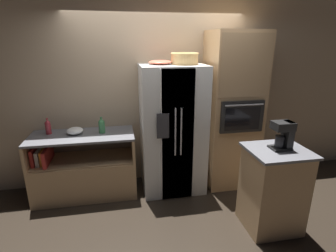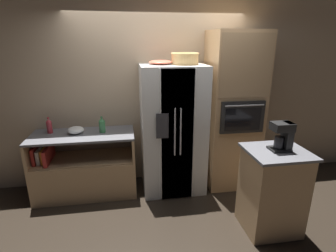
{
  "view_description": "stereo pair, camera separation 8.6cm",
  "coord_description": "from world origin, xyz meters",
  "px_view_note": "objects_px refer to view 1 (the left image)",
  "views": [
    {
      "loc": [
        -0.55,
        -3.46,
        2.12
      ],
      "look_at": [
        0.08,
        -0.07,
        1.0
      ],
      "focal_mm": 28.0,
      "sensor_mm": 36.0,
      "label": 1
    },
    {
      "loc": [
        -0.47,
        -3.47,
        2.12
      ],
      "look_at": [
        0.08,
        -0.07,
        1.0
      ],
      "focal_mm": 28.0,
      "sensor_mm": 36.0,
      "label": 2
    }
  ],
  "objects_px": {
    "refrigerator": "(173,130)",
    "fruit_bowl": "(160,62)",
    "wall_oven": "(232,111)",
    "wicker_basket": "(185,58)",
    "mixing_bowl": "(75,131)",
    "bottle_tall": "(102,125)",
    "bottle_short": "(48,127)",
    "coffee_maker": "(284,134)"
  },
  "relations": [
    {
      "from": "bottle_short",
      "to": "mixing_bowl",
      "type": "bearing_deg",
      "value": -11.07
    },
    {
      "from": "wicker_basket",
      "to": "mixing_bowl",
      "type": "xyz_separation_m",
      "value": [
        -1.51,
        0.08,
        -0.95
      ]
    },
    {
      "from": "coffee_maker",
      "to": "wicker_basket",
      "type": "bearing_deg",
      "value": 127.81
    },
    {
      "from": "mixing_bowl",
      "to": "bottle_short",
      "type": "bearing_deg",
      "value": 168.93
    },
    {
      "from": "refrigerator",
      "to": "wicker_basket",
      "type": "distance_m",
      "value": 1.01
    },
    {
      "from": "refrigerator",
      "to": "fruit_bowl",
      "type": "bearing_deg",
      "value": 156.01
    },
    {
      "from": "wall_oven",
      "to": "bottle_tall",
      "type": "xyz_separation_m",
      "value": [
        -1.88,
        0.05,
        -0.12
      ]
    },
    {
      "from": "wicker_basket",
      "to": "wall_oven",
      "type": "bearing_deg",
      "value": 1.21
    },
    {
      "from": "wicker_basket",
      "to": "bottle_tall",
      "type": "relative_size",
      "value": 1.66
    },
    {
      "from": "fruit_bowl",
      "to": "bottle_tall",
      "type": "height_order",
      "value": "fruit_bowl"
    },
    {
      "from": "bottle_tall",
      "to": "bottle_short",
      "type": "relative_size",
      "value": 1.01
    },
    {
      "from": "mixing_bowl",
      "to": "coffee_maker",
      "type": "distance_m",
      "value": 2.64
    },
    {
      "from": "bottle_short",
      "to": "coffee_maker",
      "type": "xyz_separation_m",
      "value": [
        2.71,
        -1.24,
        0.15
      ]
    },
    {
      "from": "wall_oven",
      "to": "fruit_bowl",
      "type": "relative_size",
      "value": 7.09
    },
    {
      "from": "refrigerator",
      "to": "bottle_tall",
      "type": "relative_size",
      "value": 8.02
    },
    {
      "from": "refrigerator",
      "to": "bottle_short",
      "type": "bearing_deg",
      "value": 174.59
    },
    {
      "from": "wall_oven",
      "to": "coffee_maker",
      "type": "bearing_deg",
      "value": -84.17
    },
    {
      "from": "wall_oven",
      "to": "mixing_bowl",
      "type": "height_order",
      "value": "wall_oven"
    },
    {
      "from": "wall_oven",
      "to": "wicker_basket",
      "type": "xyz_separation_m",
      "value": [
        -0.73,
        -0.02,
        0.77
      ]
    },
    {
      "from": "fruit_bowl",
      "to": "bottle_short",
      "type": "distance_m",
      "value": 1.76
    },
    {
      "from": "bottle_short",
      "to": "coffee_maker",
      "type": "height_order",
      "value": "coffee_maker"
    },
    {
      "from": "mixing_bowl",
      "to": "refrigerator",
      "type": "bearing_deg",
      "value": -3.88
    },
    {
      "from": "wicker_basket",
      "to": "fruit_bowl",
      "type": "distance_m",
      "value": 0.33
    },
    {
      "from": "fruit_bowl",
      "to": "coffee_maker",
      "type": "height_order",
      "value": "fruit_bowl"
    },
    {
      "from": "coffee_maker",
      "to": "wall_oven",
      "type": "bearing_deg",
      "value": 95.83
    },
    {
      "from": "fruit_bowl",
      "to": "bottle_tall",
      "type": "bearing_deg",
      "value": 179.53
    },
    {
      "from": "refrigerator",
      "to": "fruit_bowl",
      "type": "distance_m",
      "value": 0.96
    },
    {
      "from": "fruit_bowl",
      "to": "coffee_maker",
      "type": "bearing_deg",
      "value": -44.69
    },
    {
      "from": "wall_oven",
      "to": "bottle_tall",
      "type": "height_order",
      "value": "wall_oven"
    },
    {
      "from": "mixing_bowl",
      "to": "wall_oven",
      "type": "bearing_deg",
      "value": -1.68
    },
    {
      "from": "wall_oven",
      "to": "coffee_maker",
      "type": "height_order",
      "value": "wall_oven"
    },
    {
      "from": "refrigerator",
      "to": "bottle_tall",
      "type": "bearing_deg",
      "value": 175.55
    },
    {
      "from": "wicker_basket",
      "to": "bottle_tall",
      "type": "distance_m",
      "value": 1.45
    },
    {
      "from": "refrigerator",
      "to": "bottle_short",
      "type": "height_order",
      "value": "refrigerator"
    },
    {
      "from": "refrigerator",
      "to": "mixing_bowl",
      "type": "bearing_deg",
      "value": 176.12
    },
    {
      "from": "bottle_tall",
      "to": "fruit_bowl",
      "type": "bearing_deg",
      "value": -0.47
    },
    {
      "from": "refrigerator",
      "to": "mixing_bowl",
      "type": "relative_size",
      "value": 8.32
    },
    {
      "from": "fruit_bowl",
      "to": "coffee_maker",
      "type": "xyz_separation_m",
      "value": [
        1.17,
        -1.15,
        -0.69
      ]
    },
    {
      "from": "refrigerator",
      "to": "wicker_basket",
      "type": "height_order",
      "value": "wicker_basket"
    },
    {
      "from": "wicker_basket",
      "to": "mixing_bowl",
      "type": "height_order",
      "value": "wicker_basket"
    },
    {
      "from": "bottle_short",
      "to": "fruit_bowl",
      "type": "bearing_deg",
      "value": -3.38
    },
    {
      "from": "fruit_bowl",
      "to": "bottle_short",
      "type": "xyz_separation_m",
      "value": [
        -1.55,
        0.09,
        -0.84
      ]
    }
  ]
}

